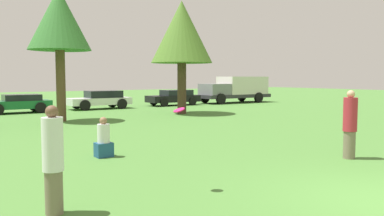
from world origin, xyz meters
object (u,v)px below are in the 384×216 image
Objects in this scene: tree_1 at (59,21)px; parked_car_black at (174,97)px; person_catcher at (350,124)px; tree_2 at (182,33)px; person_thrower at (53,160)px; frisbee at (179,110)px; parked_car_green at (18,103)px; bystander_sitting at (104,141)px; delivery_truck_grey at (236,88)px; parked_car_white at (101,99)px.

tree_1 is 1.58× the size of parked_car_black.
tree_2 is at bearing -103.45° from person_catcher.
person_catcher is 0.44× the size of parked_car_black.
tree_2 is at bearing 51.04° from person_thrower.
frisbee is at bearing 58.70° from parked_car_black.
parked_car_green is at bearing 87.74° from frisbee.
frisbee is 4.09m from bystander_sitting.
person_catcher is 21.22m from parked_car_black.
tree_1 is 0.98× the size of delivery_truck_grey.
delivery_truck_grey reaches higher than frisbee.
parked_car_green is at bearing -76.00° from person_catcher.
tree_1 is (-3.79, 13.66, 4.08)m from person_catcher.
tree_1 reaches higher than delivery_truck_grey.
parked_car_green is (-8.13, 6.12, -4.26)m from tree_2.
frisbee is at bearing -90.37° from bystander_sitting.
parked_car_white is 1.02× the size of parked_car_black.
frisbee is (-5.45, 0.07, 0.64)m from person_catcher.
tree_2 reaches higher than bystander_sitting.
parked_car_green is (-4.67, 19.82, -0.31)m from person_catcher.
tree_2 is (3.46, 13.70, 3.95)m from person_catcher.
parked_car_black is (6.11, 0.07, -0.03)m from parked_car_white.
parked_car_green is at bearing 98.12° from tree_1.
tree_2 reaches higher than person_thrower.
parked_car_white is (6.18, 16.01, 0.23)m from bystander_sitting.
frisbee is at bearing 73.03° from parked_car_white.
parked_car_white is at bearing 113.26° from tree_2.
parked_car_black is at bearing 58.39° from frisbee.
delivery_truck_grey is at bearing 46.83° from frisbee.
parked_car_black is (11.53, 0.25, 0.03)m from parked_car_green.
tree_2 is (11.29, 13.60, 3.99)m from person_thrower.
person_catcher reaches higher than parked_car_white.
parked_car_white is at bearing 68.90° from bystander_sitting.
tree_1 is at bearing 80.42° from bystander_sitting.
person_catcher is 14.76m from tree_1.
person_thrower is at bearing -106.55° from tree_1.
tree_1 reaches higher than parked_car_white.
person_thrower is at bearing 179.17° from frisbee.
person_catcher is 6.75m from bystander_sitting.
person_catcher is 1.67× the size of bystander_sitting.
person_catcher is (7.82, -0.10, 0.04)m from person_thrower.
tree_1 is at bearing -73.75° from person_catcher.
delivery_truck_grey is at bearing -122.74° from person_catcher.
parked_car_white is at bearing 67.43° from person_thrower.
parked_car_black is (12.31, 20.01, -0.93)m from frisbee.
tree_2 is 1.62× the size of parked_car_black.
parked_car_black is (6.86, 20.07, -0.28)m from person_catcher.
person_catcher is 0.43× the size of parked_car_white.
person_catcher is at bearing 88.16° from parked_car_white.
person_catcher is 20.02m from parked_car_white.
parked_car_white is (6.20, 19.94, -0.90)m from frisbee.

